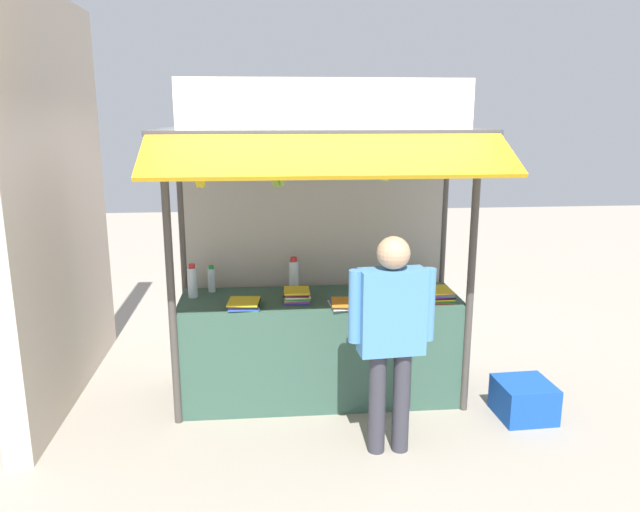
% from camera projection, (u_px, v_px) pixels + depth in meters
% --- Properties ---
extents(ground_plane, '(20.00, 20.00, 0.00)m').
position_uv_depth(ground_plane, '(320.00, 395.00, 5.20)').
color(ground_plane, '#9E9384').
extents(stall_counter, '(2.29, 0.70, 0.88)m').
position_uv_depth(stall_counter, '(320.00, 347.00, 5.09)').
color(stall_counter, '#385B4C').
rests_on(stall_counter, ground).
extents(stall_structure, '(2.49, 1.52, 2.60)m').
position_uv_depth(stall_structure, '(319.00, 213.00, 4.91)').
color(stall_structure, '#4C4742').
rests_on(stall_structure, ground).
extents(water_bottle_front_right, '(0.08, 0.08, 0.28)m').
position_uv_depth(water_bottle_front_right, '(193.00, 282.00, 4.97)').
color(water_bottle_front_right, silver).
rests_on(water_bottle_front_right, stall_counter).
extents(water_bottle_mid_right, '(0.06, 0.06, 0.23)m').
position_uv_depth(water_bottle_mid_right, '(212.00, 279.00, 5.13)').
color(water_bottle_mid_right, silver).
rests_on(water_bottle_mid_right, stall_counter).
extents(water_bottle_rear_center, '(0.08, 0.08, 0.30)m').
position_uv_depth(water_bottle_rear_center, '(294.00, 275.00, 5.13)').
color(water_bottle_rear_center, silver).
rests_on(water_bottle_rear_center, stall_counter).
extents(magazine_stack_front_left, '(0.22, 0.25, 0.10)m').
position_uv_depth(magazine_stack_front_left, '(297.00, 295.00, 4.88)').
color(magazine_stack_front_left, blue).
rests_on(magazine_stack_front_left, stall_counter).
extents(magazine_stack_right, '(0.22, 0.30, 0.04)m').
position_uv_depth(magazine_stack_right, '(343.00, 303.00, 4.77)').
color(magazine_stack_right, white).
rests_on(magazine_stack_right, stall_counter).
extents(magazine_stack_far_right, '(0.23, 0.29, 0.09)m').
position_uv_depth(magazine_stack_far_right, '(439.00, 294.00, 4.93)').
color(magazine_stack_far_right, red).
rests_on(magazine_stack_far_right, stall_counter).
extents(magazine_stack_far_left, '(0.27, 0.28, 0.05)m').
position_uv_depth(magazine_stack_far_left, '(244.00, 304.00, 4.73)').
color(magazine_stack_far_left, green).
rests_on(magazine_stack_far_left, stall_counter).
extents(banana_bunch_inner_right, '(0.10, 0.09, 0.27)m').
position_uv_depth(banana_bunch_inner_right, '(200.00, 178.00, 4.24)').
color(banana_bunch_inner_right, '#332D23').
extents(banana_bunch_rightmost, '(0.12, 0.11, 0.27)m').
position_uv_depth(banana_bunch_rightmost, '(278.00, 176.00, 4.28)').
color(banana_bunch_rightmost, '#332D23').
extents(banana_bunch_leftmost, '(0.09, 0.09, 0.23)m').
position_uv_depth(banana_bunch_leftmost, '(385.00, 172.00, 4.35)').
color(banana_bunch_leftmost, '#332D23').
extents(vendor_person, '(0.59, 0.23, 1.57)m').
position_uv_depth(vendor_person, '(391.00, 326.00, 4.14)').
color(vendor_person, '#383842').
rests_on(vendor_person, ground).
extents(plastic_crate, '(0.43, 0.43, 0.29)m').
position_uv_depth(plastic_crate, '(524.00, 399.00, 4.81)').
color(plastic_crate, '#194CB2').
rests_on(plastic_crate, ground).
extents(neighbour_wall, '(0.20, 2.40, 3.28)m').
position_uv_depth(neighbour_wall, '(53.00, 204.00, 4.91)').
color(neighbour_wall, beige).
rests_on(neighbour_wall, ground).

